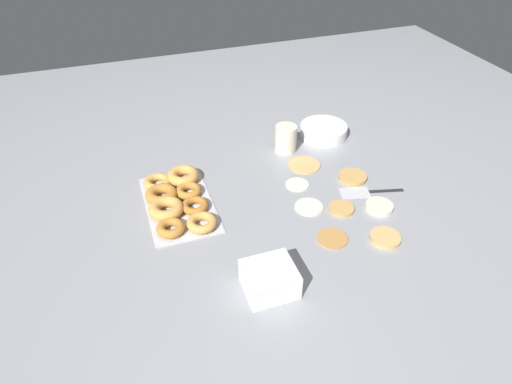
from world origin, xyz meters
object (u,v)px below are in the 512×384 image
Objects in this scene: pancake_0 at (309,206)px; pancake_2 at (304,164)px; pancake_7 at (385,238)px; paper_cup at (286,139)px; pancake_3 at (342,208)px; pancake_4 at (353,177)px; pancake_1 at (297,184)px; batter_bowl at (323,131)px; pancake_5 at (332,238)px; donut_tray at (176,199)px; spatula at (362,192)px; container_stack at (270,279)px; pancake_6 at (379,207)px.

pancake_0 is 0.78× the size of pancake_2.
pancake_7 is 0.89× the size of paper_cup.
pancake_3 is 0.82× the size of pancake_4.
pancake_1 is 0.43× the size of batter_bowl.
pancake_2 is at bearing 168.19° from pancake_5.
donut_tray reaches higher than spatula.
paper_cup is 0.47× the size of spatula.
pancake_7 is 0.68m from donut_tray.
pancake_4 is 0.45× the size of spatula.
container_stack is at bearing 47.67° from spatula.
batter_bowl is at bearing 161.42° from pancake_3.
donut_tray is 1.66× the size of spatula.
container_stack is at bearing -64.29° from pancake_5.
pancake_0 is 0.25× the size of donut_tray.
container_stack reaches higher than pancake_7.
pancake_0 is at bearing 68.11° from donut_tray.
container_stack reaches higher than donut_tray.
pancake_2 is at bearing 97.84° from donut_tray.
pancake_7 is (0.06, 0.15, 0.00)m from pancake_5.
batter_bowl is 1.81× the size of paper_cup.
pancake_7 is (0.45, 0.07, 0.00)m from pancake_2.
pancake_4 is 0.75× the size of container_stack.
spatula is (0.39, -0.04, -0.02)m from batter_bowl.
pancake_4 is 1.13× the size of pancake_6.
donut_tray reaches higher than pancake_7.
batter_bowl is at bearing 148.59° from pancake_0.
pancake_3 is at bearing -39.66° from pancake_4.
pancake_0 is at bearing -110.59° from pancake_6.
pancake_6 is at bearing 110.55° from spatula.
batter_bowl is (-0.41, 0.25, 0.02)m from pancake_0.
pancake_7 is (0.14, -0.06, -0.00)m from pancake_6.
spatula is at bearing 167.39° from pancake_7.
pancake_6 is 0.47× the size of batter_bowl.
pancake_4 is at bearing 82.02° from pancake_1.
pancake_3 is 0.37× the size of spatula.
pancake_5 is 0.90× the size of paper_cup.
pancake_2 is 0.62m from container_stack.
paper_cup is at bearing -160.21° from pancake_6.
pancake_1 is 0.22m from spatula.
pancake_3 is 0.22× the size of donut_tray.
container_stack is at bearing -32.83° from pancake_2.
batter_bowl is at bearing 139.85° from pancake_1.
pancake_7 is at bearing 55.87° from donut_tray.
donut_tray is 2.73× the size of container_stack.
pancake_1 is 0.22× the size of donut_tray.
container_stack reaches higher than spatula.
pancake_1 is at bearing -154.48° from pancake_3.
batter_bowl is (-0.57, 0.24, 0.02)m from pancake_5.
pancake_5 is 0.26× the size of donut_tray.
pancake_1 is 0.24m from paper_cup.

